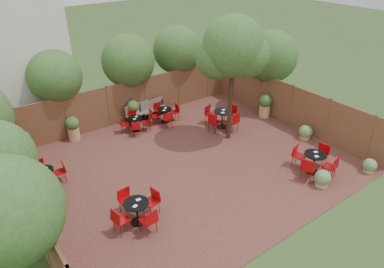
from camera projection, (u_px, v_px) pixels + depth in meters
ground at (188, 165)px, 14.32m from camera, size 80.00×80.00×0.00m
courtyard_paving at (188, 164)px, 14.32m from camera, size 12.00×10.00×0.02m
fence_back at (128, 101)px, 17.36m from camera, size 12.00×0.08×2.00m
fence_left at (26, 203)px, 10.72m from camera, size 0.08×10.00×2.00m
fence_right at (290, 105)px, 16.96m from camera, size 0.08×10.00×2.00m
overhang_foliage at (116, 87)px, 14.22m from camera, size 15.87×10.85×2.63m
courtyard_tree at (233, 51)px, 14.29m from camera, size 2.70×2.60×5.43m
park_bench_left at (153, 108)px, 17.96m from camera, size 1.42×0.60×0.85m
park_bench_right at (139, 112)px, 17.53m from camera, size 1.47×0.65×0.88m
bistro_tables at (185, 147)px, 14.65m from camera, size 10.14×8.60×0.96m
planters at (143, 118)px, 16.60m from camera, size 11.21×4.06×1.18m
low_shrubs at (327, 156)px, 14.29m from camera, size 2.96×3.70×0.64m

